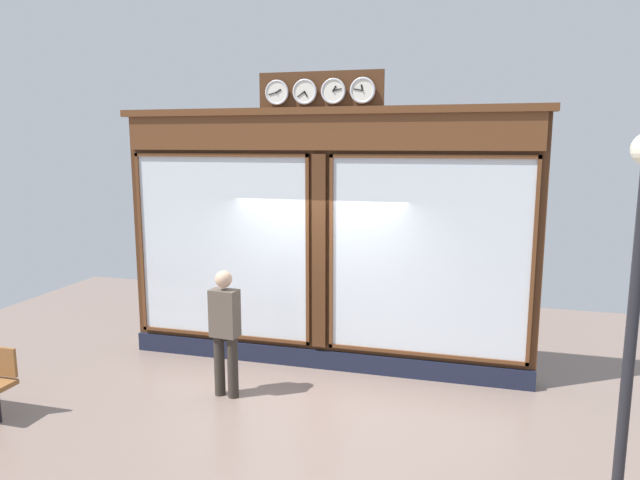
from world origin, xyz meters
TOP-DOWN VIEW (x-y plane):
  - ground_plane at (0.00, 2.80)m, footprint 14.00×14.00m
  - shop_facade at (-0.00, -0.13)m, footprint 6.14×0.42m
  - pedestrian at (0.94, 1.25)m, footprint 0.38×0.26m
  - street_lamp at (-3.48, 2.48)m, footprint 0.28×0.28m

SIDE VIEW (x-z plane):
  - ground_plane at x=0.00m, z-range 0.00..0.00m
  - pedestrian at x=0.94m, z-range 0.09..1.78m
  - shop_facade at x=0.00m, z-range -0.22..4.04m
  - street_lamp at x=-3.48m, z-range 0.56..3.95m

